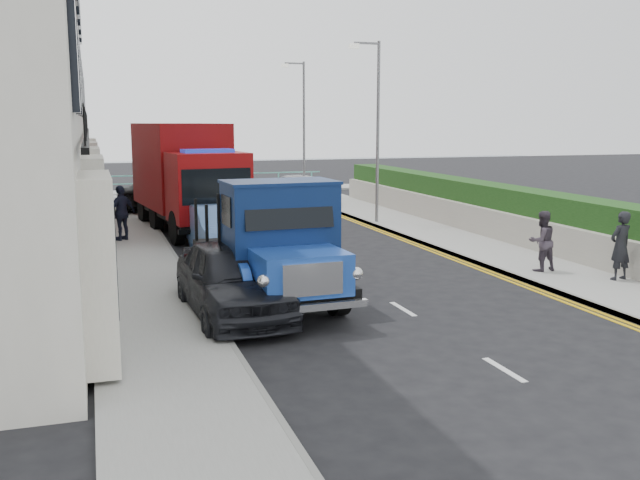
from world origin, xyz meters
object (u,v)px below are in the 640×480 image
at_px(lamp_far, 302,121).
at_px(pedestrian_east_near, 620,246).
at_px(parked_car_front, 233,279).
at_px(lamp_mid, 375,122).
at_px(red_lorry, 186,174).
at_px(bedford_lorry, 278,251).

relative_size(lamp_far, pedestrian_east_near, 4.07).
bearing_deg(parked_car_front, lamp_mid, 53.39).
bearing_deg(lamp_mid, lamp_far, 90.00).
height_order(lamp_far, parked_car_front, lamp_far).
bearing_deg(lamp_far, lamp_mid, -90.00).
bearing_deg(parked_car_front, red_lorry, 84.79).
height_order(lamp_mid, parked_car_front, lamp_mid).
relative_size(lamp_far, bedford_lorry, 1.18).
distance_m(red_lorry, parked_car_front, 12.30).
bearing_deg(lamp_far, pedestrian_east_near, -84.88).
height_order(lamp_far, pedestrian_east_near, lamp_far).
xyz_separation_m(bedford_lorry, pedestrian_east_near, (8.64, -0.40, -0.28)).
bearing_deg(parked_car_front, bedford_lorry, 15.53).
bearing_deg(bedford_lorry, lamp_far, 69.77).
xyz_separation_m(lamp_mid, pedestrian_east_near, (1.92, -11.45, -3.02)).
bearing_deg(bedford_lorry, parked_car_front, -164.69).
distance_m(lamp_mid, lamp_far, 10.00).
distance_m(red_lorry, pedestrian_east_near, 15.30).
height_order(bedford_lorry, red_lorry, red_lorry).
distance_m(bedford_lorry, red_lorry, 11.91).
distance_m(lamp_mid, bedford_lorry, 13.23).
bearing_deg(bedford_lorry, red_lorry, 89.57).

